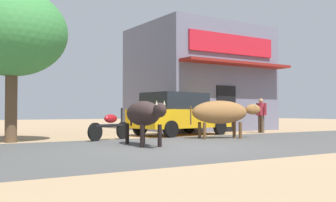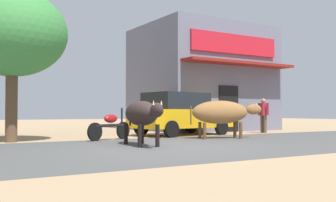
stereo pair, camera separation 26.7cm
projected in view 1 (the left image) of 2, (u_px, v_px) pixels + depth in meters
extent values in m
plane|color=tan|center=(164.00, 147.00, 10.34)|extent=(80.00, 80.00, 0.00)
cube|color=#515150|center=(164.00, 147.00, 10.34)|extent=(72.00, 6.59, 0.00)
cube|color=slate|center=(199.00, 79.00, 20.77)|extent=(6.21, 5.07, 5.17)
cube|color=red|center=(233.00, 44.00, 18.63)|extent=(4.97, 0.10, 0.90)
cube|color=maroon|center=(239.00, 64.00, 18.28)|extent=(5.96, 0.90, 0.12)
cube|color=black|center=(226.00, 109.00, 18.37)|extent=(1.10, 0.06, 2.10)
cylinder|color=brown|center=(11.00, 105.00, 11.94)|extent=(0.35, 0.35, 2.21)
ellipsoid|color=#3C8B42|center=(12.00, 33.00, 12.00)|extent=(3.26, 3.26, 2.61)
cube|color=#EEAC14|center=(181.00, 118.00, 15.74)|extent=(4.26, 2.37, 0.70)
cube|color=#1E2328|center=(175.00, 101.00, 15.56)|extent=(2.44, 1.95, 0.64)
cylinder|color=black|center=(189.00, 126.00, 17.27)|extent=(0.62, 0.27, 0.60)
cylinder|color=black|center=(220.00, 127.00, 15.94)|extent=(0.62, 0.27, 0.60)
cylinder|color=black|center=(140.00, 128.00, 15.53)|extent=(0.62, 0.27, 0.60)
cylinder|color=black|center=(171.00, 129.00, 14.20)|extent=(0.62, 0.27, 0.60)
cylinder|color=black|center=(123.00, 130.00, 13.46)|extent=(0.56, 0.29, 0.57)
cylinder|color=black|center=(95.00, 132.00, 12.40)|extent=(0.56, 0.29, 0.57)
cylinder|color=black|center=(110.00, 126.00, 12.93)|extent=(1.23, 0.59, 0.10)
ellipsoid|color=#A51419|center=(111.00, 119.00, 12.98)|extent=(0.61, 0.44, 0.28)
cylinder|color=black|center=(122.00, 117.00, 13.42)|extent=(0.06, 0.06, 0.60)
ellipsoid|color=#2E2120|center=(143.00, 113.00, 10.87)|extent=(0.99, 2.02, 0.67)
ellipsoid|color=#2E2120|center=(160.00, 110.00, 9.76)|extent=(0.37, 0.60, 0.36)
cone|color=beige|center=(164.00, 103.00, 9.75)|extent=(0.06, 0.06, 0.12)
cone|color=beige|center=(157.00, 103.00, 9.68)|extent=(0.06, 0.06, 0.12)
cylinder|color=black|center=(160.00, 136.00, 10.37)|extent=(0.11, 0.11, 0.58)
cylinder|color=black|center=(142.00, 136.00, 10.18)|extent=(0.11, 0.11, 0.58)
cylinder|color=black|center=(143.00, 133.00, 11.53)|extent=(0.11, 0.11, 0.58)
cylinder|color=black|center=(127.00, 134.00, 11.34)|extent=(0.11, 0.11, 0.58)
cylinder|color=black|center=(131.00, 117.00, 11.81)|extent=(0.05, 0.05, 0.53)
ellipsoid|color=#9B6838|center=(220.00, 112.00, 13.70)|extent=(2.10, 1.35, 0.79)
ellipsoid|color=#9B6838|center=(253.00, 109.00, 14.00)|extent=(0.62, 0.45, 0.36)
cone|color=beige|center=(253.00, 104.00, 14.11)|extent=(0.06, 0.06, 0.12)
cone|color=beige|center=(256.00, 104.00, 13.92)|extent=(0.06, 0.06, 0.12)
cylinder|color=brown|center=(234.00, 130.00, 14.09)|extent=(0.11, 0.11, 0.56)
cylinder|color=brown|center=(240.00, 130.00, 13.58)|extent=(0.11, 0.11, 0.56)
cylinder|color=brown|center=(200.00, 130.00, 13.79)|extent=(0.11, 0.11, 0.56)
cylinder|color=brown|center=(204.00, 131.00, 13.28)|extent=(0.11, 0.11, 0.56)
cylinder|color=brown|center=(191.00, 115.00, 13.46)|extent=(0.05, 0.05, 0.63)
cylinder|color=brown|center=(260.00, 124.00, 17.55)|extent=(0.14, 0.14, 0.75)
cylinder|color=brown|center=(263.00, 124.00, 17.39)|extent=(0.14, 0.14, 0.75)
cube|color=maroon|center=(261.00, 109.00, 17.49)|extent=(0.42, 0.29, 0.53)
sphere|color=tan|center=(261.00, 101.00, 17.50)|extent=(0.20, 0.20, 0.20)
cylinder|color=maroon|center=(257.00, 109.00, 17.71)|extent=(0.09, 0.09, 0.48)
cylinder|color=maroon|center=(266.00, 109.00, 17.27)|extent=(0.09, 0.09, 0.48)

